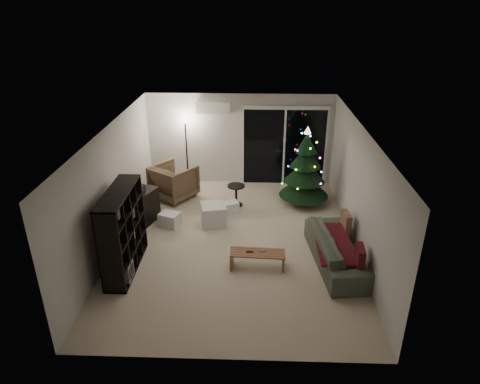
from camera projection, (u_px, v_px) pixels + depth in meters
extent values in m
plane|color=beige|center=(235.00, 242.00, 9.18)|extent=(6.50, 6.50, 0.00)
plane|color=white|center=(234.00, 129.00, 8.13)|extent=(6.50, 6.50, 0.00)
cube|color=silver|center=(240.00, 140.00, 11.60)|extent=(5.00, 0.02, 2.50)
cube|color=silver|center=(223.00, 290.00, 5.70)|extent=(5.00, 0.02, 2.50)
cube|color=silver|center=(113.00, 187.00, 8.73)|extent=(0.02, 6.50, 2.50)
cube|color=silver|center=(359.00, 191.00, 8.57)|extent=(0.02, 6.50, 2.50)
cube|color=black|center=(284.00, 147.00, 11.63)|extent=(2.20, 0.02, 2.10)
cube|color=white|center=(213.00, 108.00, 11.13)|extent=(0.90, 0.22, 0.28)
cube|color=#3F3833|center=(281.00, 177.00, 12.56)|extent=(2.60, 1.00, 0.10)
cube|color=white|center=(282.00, 155.00, 12.69)|extent=(2.20, 0.06, 1.00)
cube|color=black|center=(136.00, 211.00, 9.63)|extent=(0.86, 1.34, 0.78)
cube|color=black|center=(134.00, 192.00, 9.43)|extent=(0.40, 0.47, 0.17)
imported|color=brown|center=(174.00, 182.00, 11.01)|extent=(1.35, 1.36, 0.90)
cube|color=white|center=(214.00, 215.00, 9.79)|extent=(0.64, 0.64, 0.49)
cube|color=white|center=(170.00, 219.00, 9.77)|extent=(0.53, 0.47, 0.32)
cube|color=white|center=(230.00, 207.00, 10.39)|extent=(0.46, 0.41, 0.27)
cylinder|color=black|center=(236.00, 195.00, 10.68)|extent=(0.56, 0.56, 0.54)
cylinder|color=black|center=(187.00, 153.00, 11.47)|extent=(0.31, 0.31, 1.91)
imported|color=#3F443C|center=(338.00, 249.00, 8.33)|extent=(1.09, 2.25, 0.63)
cube|color=#400D0E|center=(333.00, 243.00, 8.27)|extent=(0.68, 1.56, 0.05)
cube|color=tan|center=(346.00, 222.00, 8.80)|extent=(0.16, 0.42, 0.42)
cube|color=#400D0E|center=(360.00, 257.00, 7.62)|extent=(0.15, 0.42, 0.42)
cube|color=black|center=(250.00, 252.00, 8.21)|extent=(0.13, 0.04, 0.02)
cube|color=slate|center=(263.00, 250.00, 8.24)|extent=(0.13, 0.08, 0.02)
cone|color=black|center=(305.00, 166.00, 10.48)|extent=(1.54, 1.54, 2.00)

